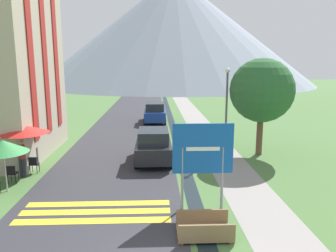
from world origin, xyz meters
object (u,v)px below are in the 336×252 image
parked_car_far (155,112)px  tree_by_path (262,91)px  cafe_chair_middle (34,163)px  footbridge (204,229)px  parked_car_near (154,146)px  cafe_umbrella_middle_red (24,129)px  streetlamp (227,104)px  cafe_umbrella_front_green (3,147)px  person_standing_terrace (22,156)px  person_seated_far (35,153)px  road_sign (203,154)px  cafe_chair_near_left (12,173)px

parked_car_far → tree_by_path: bearing=-60.7°
parked_car_far → cafe_chair_middle: 15.09m
cafe_chair_middle → tree_by_path: 12.86m
footbridge → parked_car_far: parked_car_far is taller
parked_car_near → tree_by_path: bearing=11.0°
cafe_umbrella_middle_red → streetlamp: streetlamp is taller
cafe_umbrella_front_green → streetlamp: (10.39, 5.16, 1.06)m
footbridge → cafe_chair_middle: (-7.47, 6.25, 0.29)m
footbridge → streetlamp: 9.91m
parked_car_far → streetlamp: streetlamp is taller
footbridge → parked_car_far: (-1.51, 20.11, 0.68)m
person_standing_terrace → person_seated_far: size_ratio=1.48×
road_sign → parked_car_far: road_sign is taller
footbridge → cafe_chair_near_left: cafe_chair_near_left is taller
cafe_chair_middle → cafe_umbrella_middle_red: cafe_umbrella_middle_red is taller
road_sign → cafe_chair_near_left: (-8.13, 2.95, -1.59)m
person_seated_far → tree_by_path: size_ratio=0.21×
cafe_chair_middle → person_seated_far: (-0.36, 1.23, 0.16)m
cafe_chair_middle → cafe_umbrella_front_green: (-0.32, -2.27, 1.44)m
cafe_umbrella_front_green → person_seated_far: bearing=90.7°
cafe_chair_middle → person_seated_far: 1.29m
parked_car_far → cafe_umbrella_front_green: (-6.27, -16.13, 1.04)m
footbridge → cafe_umbrella_front_green: size_ratio=0.77×
person_seated_far → tree_by_path: 12.95m
footbridge → streetlamp: size_ratio=0.34×
cafe_umbrella_middle_red → person_seated_far: size_ratio=1.98×
streetlamp → person_seated_far: bearing=-171.0°
road_sign → parked_car_near: (-1.80, 6.01, -1.19)m
parked_car_far → cafe_chair_near_left: (-6.42, -15.22, -0.40)m
cafe_umbrella_front_green → cafe_chair_middle: bearing=82.0°
footbridge → cafe_chair_near_left: bearing=148.3°
cafe_umbrella_front_green → tree_by_path: 13.58m
person_standing_terrace → streetlamp: streetlamp is taller
person_seated_far → road_sign: bearing=-34.6°
parked_car_near → person_seated_far: parked_car_near is taller
footbridge → cafe_umbrella_middle_red: bearing=140.8°
road_sign → person_standing_terrace: bearing=154.8°
cafe_chair_middle → person_standing_terrace: person_standing_terrace is taller
cafe_chair_near_left → streetlamp: size_ratio=0.17×
person_standing_terrace → streetlamp: size_ratio=0.35×
parked_car_near → cafe_umbrella_front_green: cafe_umbrella_front_green is taller
footbridge → cafe_umbrella_middle_red: cafe_umbrella_middle_red is taller
person_seated_far → streetlamp: streetlamp is taller
cafe_umbrella_middle_red → person_standing_terrace: 1.36m
road_sign → cafe_umbrella_front_green: size_ratio=1.46×
parked_car_near → cafe_chair_middle: parked_car_near is taller
cafe_umbrella_middle_red → person_seated_far: (0.04, 1.08, -1.52)m
footbridge → person_seated_far: size_ratio=1.41×
streetlamp → tree_by_path: bearing=0.8°
parked_car_far → person_standing_terrace: (-6.26, -14.42, 0.13)m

